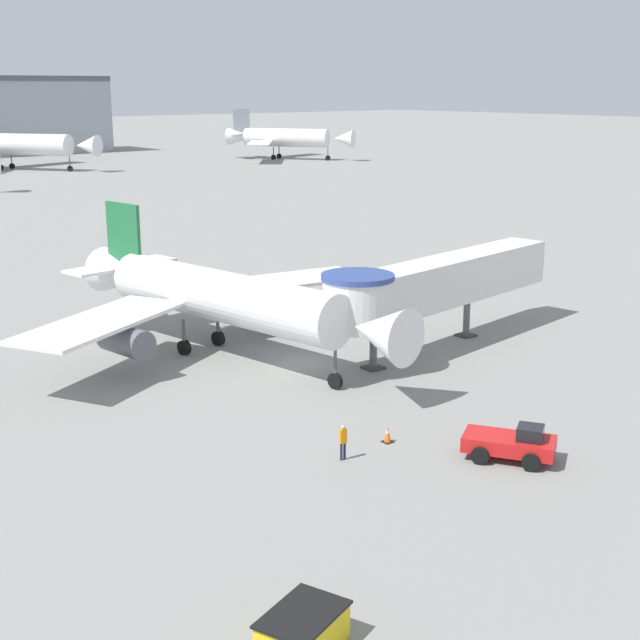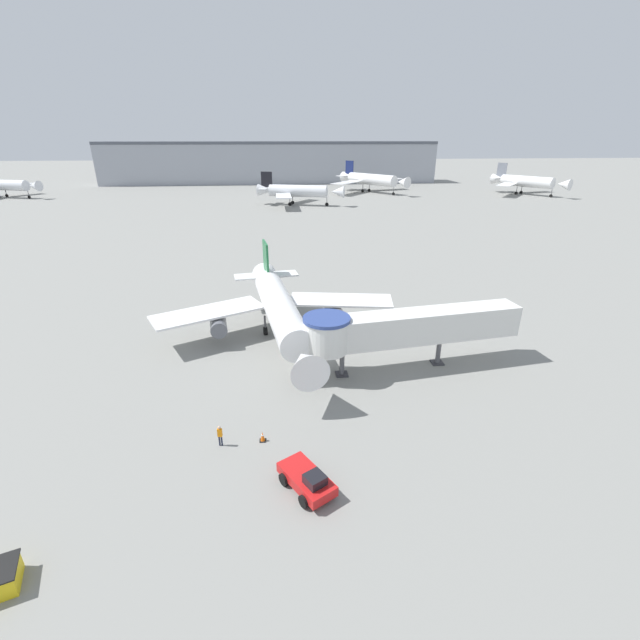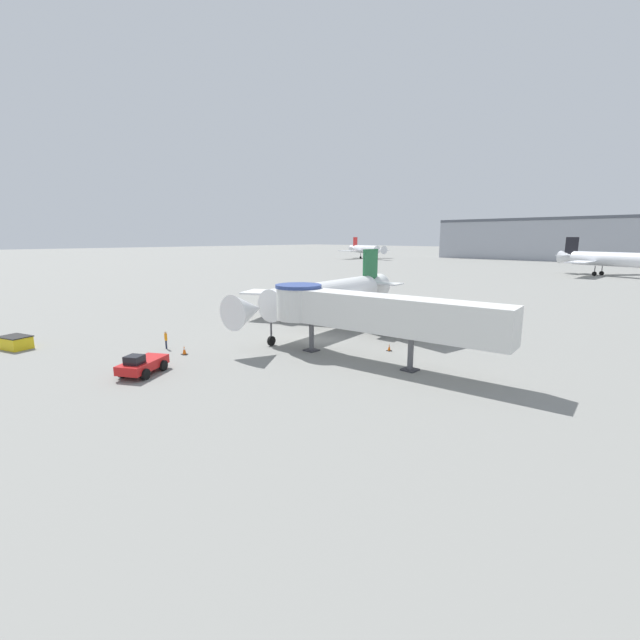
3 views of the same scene
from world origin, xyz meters
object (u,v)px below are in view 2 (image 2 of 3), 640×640
main_airplane (279,308)px  pushback_tug_red (307,479)px  traffic_cone_near_nose (263,436)px  background_jet_black_tail (296,191)px  background_jet_gray_tail (525,181)px  background_jet_red_tail (4,185)px  jet_bridge (399,328)px  ground_crew_marshaller (220,434)px  background_jet_navy_tail (370,179)px  traffic_cone_starboard_wing (383,346)px

main_airplane → pushback_tug_red: size_ratio=6.01×
pushback_tug_red → traffic_cone_near_nose: size_ratio=5.62×
traffic_cone_near_nose → background_jet_black_tail: background_jet_black_tail is taller
traffic_cone_near_nose → background_jet_gray_tail: bearing=54.5°
pushback_tug_red → background_jet_red_tail: bearing=92.2°
pushback_tug_red → background_jet_gray_tail: bearing=25.3°
jet_bridge → ground_crew_marshaller: jet_bridge is taller
background_jet_navy_tail → background_jet_red_tail: bearing=145.9°
background_jet_navy_tail → ground_crew_marshaller: bearing=-141.2°
background_jet_red_tail → ground_crew_marshaller: bearing=-128.5°
jet_bridge → traffic_cone_near_nose: bearing=-150.3°
background_jet_black_tail → background_jet_navy_tail: size_ratio=0.85×
background_jet_navy_tail → pushback_tug_red: bearing=-138.7°
background_jet_red_tail → background_jet_gray_tail: size_ratio=0.95×
background_jet_black_tail → background_jet_red_tail: background_jet_black_tail is taller
traffic_cone_near_nose → background_jet_red_tail: bearing=123.2°
background_jet_gray_tail → jet_bridge: bearing=-156.3°
background_jet_red_tail → traffic_cone_starboard_wing: bearing=-121.7°
traffic_cone_starboard_wing → background_jet_gray_tail: 144.46m
background_jet_red_tail → background_jet_black_tail: bearing=-86.4°
background_jet_gray_tail → main_airplane: bearing=-161.3°
jet_bridge → traffic_cone_near_nose: jet_bridge is taller
jet_bridge → pushback_tug_red: (-9.33, -14.05, -3.38)m
traffic_cone_starboard_wing → background_jet_black_tail: background_jet_black_tail is taller
jet_bridge → traffic_cone_near_nose: (-12.15, -9.20, -3.77)m
jet_bridge → background_jet_red_tail: bearing=121.0°
background_jet_navy_tail → background_jet_red_tail: 131.36m
traffic_cone_starboard_wing → traffic_cone_near_nose: size_ratio=0.84×
traffic_cone_starboard_wing → main_airplane: bearing=162.8°
main_airplane → traffic_cone_starboard_wing: bearing=-25.8°
background_jet_navy_tail → background_jet_black_tail: bearing=-169.6°
traffic_cone_near_nose → main_airplane: bearing=84.7°
background_jet_black_tail → background_jet_gray_tail: background_jet_gray_tail is taller
traffic_cone_starboard_wing → background_jet_navy_tail: (26.50, 131.20, 4.60)m
pushback_tug_red → traffic_cone_starboard_wing: size_ratio=6.72×
jet_bridge → background_jet_red_tail: background_jet_red_tail is taller
main_airplane → traffic_cone_near_nose: 16.92m
main_airplane → traffic_cone_near_nose: bearing=-103.9°
jet_bridge → ground_crew_marshaller: (-15.05, -9.40, -3.19)m
jet_bridge → background_jet_black_tail: 104.61m
pushback_tug_red → background_jet_black_tail: 118.77m
main_airplane → ground_crew_marshaller: bearing=-113.5°
traffic_cone_near_nose → background_jet_red_tail: (-92.94, 141.88, 4.01)m
background_jet_gray_tail → background_jet_red_tail: bearing=144.4°
jet_bridge → background_jet_gray_tail: bearing=48.9°
traffic_cone_near_nose → background_jet_navy_tail: bearing=75.1°
main_airplane → ground_crew_marshaller: main_airplane is taller
background_jet_black_tail → background_jet_navy_tail: 43.06m
traffic_cone_starboard_wing → ground_crew_marshaller: bearing=-137.5°
jet_bridge → pushback_tug_red: jet_bridge is taller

